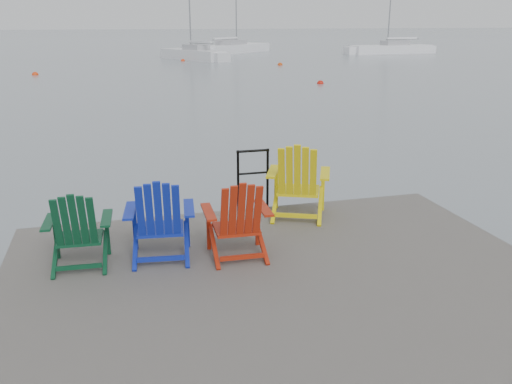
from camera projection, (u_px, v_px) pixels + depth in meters
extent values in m
plane|color=slate|center=(288.00, 329.00, 5.80)|extent=(400.00, 400.00, 0.00)
cube|color=#33302D|center=(289.00, 295.00, 5.68)|extent=(6.00, 5.00, 0.20)
cylinder|color=black|center=(45.00, 290.00, 7.25)|extent=(0.26, 0.26, 1.20)
cylinder|color=black|center=(241.00, 268.00, 7.91)|extent=(0.26, 0.26, 1.20)
cylinder|color=black|center=(406.00, 248.00, 8.58)|extent=(0.26, 0.26, 1.20)
cylinder|color=black|center=(238.00, 181.00, 7.77)|extent=(0.04, 0.04, 0.90)
cylinder|color=black|center=(268.00, 179.00, 7.88)|extent=(0.04, 0.04, 0.90)
cylinder|color=black|center=(253.00, 151.00, 7.70)|extent=(0.48, 0.04, 0.04)
cylinder|color=black|center=(253.00, 173.00, 7.80)|extent=(0.44, 0.03, 0.03)
cube|color=#0A3920|center=(80.00, 238.00, 6.13)|extent=(0.51, 0.46, 0.04)
cube|color=#0A3920|center=(56.00, 238.00, 6.26)|extent=(0.05, 0.05, 0.51)
cube|color=#0A3920|center=(107.00, 234.00, 6.37)|extent=(0.05, 0.05, 0.51)
cube|color=#0A3920|center=(49.00, 222.00, 5.99)|extent=(0.14, 0.56, 0.03)
cube|color=#0A3920|center=(107.00, 218.00, 6.11)|extent=(0.14, 0.56, 0.03)
cube|color=#0A3920|center=(75.00, 222.00, 5.76)|extent=(0.46, 0.26, 0.63)
cube|color=#0E2097|center=(161.00, 229.00, 6.34)|extent=(0.58, 0.53, 0.04)
cube|color=#0E2097|center=(135.00, 228.00, 6.50)|extent=(0.05, 0.05, 0.56)
cube|color=#0E2097|center=(187.00, 225.00, 6.58)|extent=(0.05, 0.05, 0.56)
cube|color=#0E2097|center=(130.00, 211.00, 6.20)|extent=(0.19, 0.62, 0.03)
cube|color=#0E2097|center=(189.00, 208.00, 6.29)|extent=(0.19, 0.62, 0.03)
cube|color=#0E2097|center=(158.00, 211.00, 5.94)|extent=(0.52, 0.31, 0.68)
cube|color=#9B1F0B|center=(236.00, 228.00, 6.38)|extent=(0.53, 0.47, 0.04)
cube|color=#9B1F0B|center=(209.00, 228.00, 6.50)|extent=(0.05, 0.05, 0.54)
cube|color=#9B1F0B|center=(258.00, 224.00, 6.63)|extent=(0.05, 0.05, 0.54)
cube|color=#9B1F0B|center=(208.00, 212.00, 6.22)|extent=(0.14, 0.59, 0.03)
cube|color=#9B1F0B|center=(263.00, 208.00, 6.36)|extent=(0.14, 0.59, 0.03)
cube|color=#9B1F0B|center=(241.00, 212.00, 5.99)|extent=(0.48, 0.26, 0.66)
cube|color=#DAC60C|center=(298.00, 190.00, 7.68)|extent=(0.73, 0.69, 0.04)
cube|color=#DAC60C|center=(276.00, 188.00, 7.94)|extent=(0.07, 0.07, 0.60)
cube|color=#DAC60C|center=(323.00, 190.00, 7.85)|extent=(0.07, 0.07, 0.60)
cube|color=#DAC60C|center=(273.00, 171.00, 7.62)|extent=(0.37, 0.65, 0.03)
cube|color=#DAC60C|center=(325.00, 173.00, 7.53)|extent=(0.37, 0.65, 0.03)
cube|color=#DAC60C|center=(297.00, 173.00, 7.24)|extent=(0.60, 0.46, 0.74)
cube|color=silver|center=(194.00, 57.00, 44.99)|extent=(4.88, 7.28, 1.10)
cube|color=#9E9EA3|center=(196.00, 48.00, 44.52)|extent=(2.14, 2.52, 0.55)
cube|color=white|center=(234.00, 50.00, 54.53)|extent=(9.05, 9.10, 1.10)
cube|color=#9E9EA3|center=(231.00, 43.00, 53.90)|extent=(3.47, 3.48, 0.55)
cube|color=white|center=(391.00, 51.00, 53.10)|extent=(8.44, 2.74, 1.10)
cube|color=#9E9EA3|center=(395.00, 43.00, 53.02)|extent=(2.59, 1.68, 0.55)
sphere|color=red|center=(320.00, 84.00, 28.05)|extent=(0.35, 0.35, 0.35)
sphere|color=red|center=(35.00, 75.00, 32.48)|extent=(0.38, 0.38, 0.38)
sphere|color=#C23C0B|center=(280.00, 65.00, 39.60)|extent=(0.37, 0.37, 0.37)
sphere|color=red|center=(183.00, 61.00, 43.66)|extent=(0.33, 0.33, 0.33)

